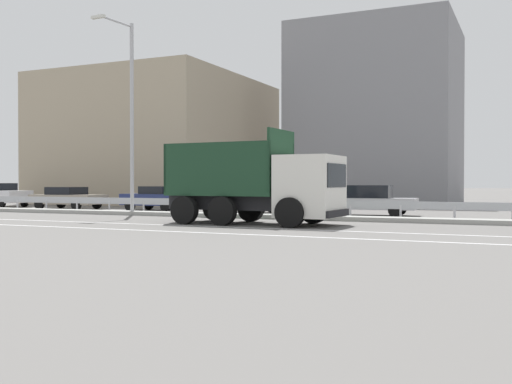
% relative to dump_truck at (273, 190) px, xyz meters
% --- Properties ---
extents(ground_plane, '(320.00, 320.00, 0.00)m').
position_rel_dump_truck_xyz_m(ground_plane, '(-2.51, 0.70, -1.28)').
color(ground_plane, '#605E5B').
extents(lane_strip_0, '(63.35, 0.16, 0.01)m').
position_rel_dump_truck_xyz_m(lane_strip_0, '(-0.85, -1.79, -1.28)').
color(lane_strip_0, silver).
rests_on(lane_strip_0, ground_plane).
extents(lane_strip_1, '(63.35, 0.16, 0.01)m').
position_rel_dump_truck_xyz_m(lane_strip_1, '(-0.85, -4.17, -1.28)').
color(lane_strip_1, silver).
rests_on(lane_strip_1, ground_plane).
extents(median_island, '(34.84, 1.10, 0.18)m').
position_rel_dump_truck_xyz_m(median_island, '(-2.51, 3.39, -1.19)').
color(median_island, gray).
rests_on(median_island, ground_plane).
extents(median_guardrail, '(63.35, 0.09, 0.78)m').
position_rel_dump_truck_xyz_m(median_guardrail, '(-2.51, 4.37, -0.71)').
color(median_guardrail, '#9EA0A5').
rests_on(median_guardrail, ground_plane).
extents(dump_truck, '(6.64, 2.74, 3.46)m').
position_rel_dump_truck_xyz_m(dump_truck, '(0.00, 0.00, 0.00)').
color(dump_truck, silver).
rests_on(dump_truck, ground_plane).
extents(median_road_sign, '(0.81, 0.16, 2.35)m').
position_rel_dump_truck_xyz_m(median_road_sign, '(-4.61, 3.39, -0.02)').
color(median_road_sign, white).
rests_on(median_road_sign, ground_plane).
extents(street_lamp_1, '(0.71, 2.46, 9.09)m').
position_rel_dump_truck_xyz_m(street_lamp_1, '(-8.72, 3.13, 3.77)').
color(street_lamp_1, '#ADADB2').
rests_on(street_lamp_1, ground_plane).
extents(parked_car_2, '(4.35, 2.08, 1.29)m').
position_rel_dump_truck_xyz_m(parked_car_2, '(-16.00, 7.06, -0.62)').
color(parked_car_2, gray).
rests_on(parked_car_2, ground_plane).
extents(parked_car_3, '(3.99, 2.01, 1.34)m').
position_rel_dump_truck_xyz_m(parked_car_3, '(-10.02, 7.39, -0.59)').
color(parked_car_3, navy).
rests_on(parked_car_3, ground_plane).
extents(parked_car_4, '(4.01, 1.84, 1.27)m').
position_rel_dump_truck_xyz_m(parked_car_4, '(-4.76, 7.43, -0.63)').
color(parked_car_4, black).
rests_on(parked_car_4, ground_plane).
extents(parked_car_5, '(4.60, 1.96, 1.42)m').
position_rel_dump_truck_xyz_m(parked_car_5, '(1.65, 7.47, -0.58)').
color(parked_car_5, '#A3A3A8').
rests_on(parked_car_5, ground_plane).
extents(background_building_0, '(13.94, 15.06, 9.45)m').
position_rel_dump_truck_xyz_m(background_building_0, '(-17.72, 19.21, 3.44)').
color(background_building_0, tan).
rests_on(background_building_0, ground_plane).
extents(background_building_1, '(11.24, 10.35, 12.90)m').
position_rel_dump_truck_xyz_m(background_building_1, '(-1.74, 24.05, 5.17)').
color(background_building_1, gray).
rests_on(background_building_1, ground_plane).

